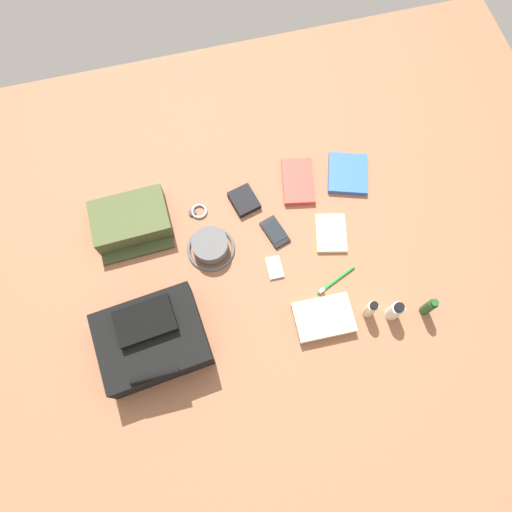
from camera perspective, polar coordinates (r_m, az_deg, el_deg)
The scene contains 16 objects.
ground_plane at distance 1.72m, azimuth 0.00°, elevation -0.59°, with size 2.64×2.02×0.02m, color #8E593D.
backpack at distance 1.60m, azimuth -12.58°, elevation -9.87°, with size 0.37×0.31×0.15m.
toiletry_pouch at distance 1.78m, azimuth -15.01°, elevation 4.18°, with size 0.28×0.24×0.09m.
bucket_hat at distance 1.70m, azimuth -5.59°, elevation 1.17°, with size 0.18×0.18×0.06m.
shampoo_bottle at distance 1.70m, azimuth 20.38°, elevation -5.84°, with size 0.03×0.03×0.12m.
toothpaste_tube at distance 1.67m, azimuth 16.62°, elevation -6.45°, with size 0.04×0.04×0.11m.
lotion_bottle at distance 1.65m, azimuth 13.82°, elevation -6.31°, with size 0.04×0.04×0.11m.
paperback_novel at distance 1.88m, azimuth 11.15°, elevation 9.84°, with size 0.20×0.21×0.02m.
travel_guidebook at distance 1.83m, azimuth 5.14°, elevation 9.05°, with size 0.15×0.21×0.02m.
cell_phone at distance 1.74m, azimuth 2.32°, elevation 2.96°, with size 0.10×0.13×0.01m.
media_player at distance 1.69m, azimuth 2.28°, elevation -1.40°, with size 0.05×0.09×0.01m.
wristwatch at distance 1.79m, azimuth -7.08°, elevation 5.43°, with size 0.07×0.06×0.01m.
toothbrush at distance 1.69m, azimuth 9.52°, elevation -3.12°, with size 0.16×0.07×0.02m.
wallet at distance 1.79m, azimuth -1.46°, elevation 6.82°, with size 0.09×0.11×0.02m, color black.
notepad at distance 1.76m, azimuth 9.14°, elevation 2.78°, with size 0.11×0.15×0.02m, color beige.
folded_towel at distance 1.64m, azimuth 8.25°, elevation -7.48°, with size 0.20×0.14×0.04m, color #C6B289.
Camera 1 is at (0.14, 0.55, 1.61)m, focal length 32.72 mm.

